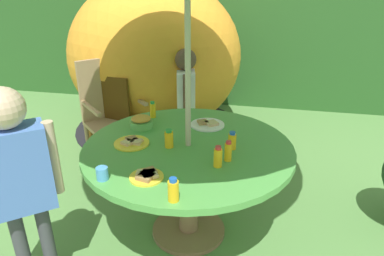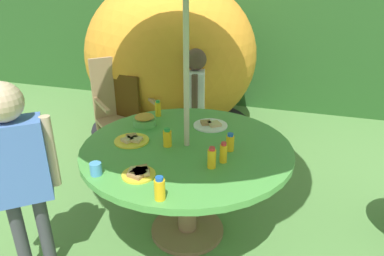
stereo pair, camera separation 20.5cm
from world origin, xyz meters
name	(u,v)px [view 2 (the right image)]	position (x,y,z in m)	size (l,w,h in m)	color
ground_plane	(187,232)	(0.00, 0.00, -0.01)	(10.00, 10.00, 0.02)	#548442
hedge_backdrop	(255,29)	(0.00, 3.14, 1.04)	(9.00, 0.70, 2.08)	#285623
garden_table	(187,161)	(0.00, 0.00, 0.59)	(1.38, 1.38, 0.71)	brown
wooden_chair	(122,106)	(-0.95, 0.89, 0.57)	(0.65, 0.66, 1.04)	tan
dome_tent	(171,56)	(-0.79, 1.85, 0.87)	(2.44, 2.44, 1.76)	orange
child_in_white_shirt	(196,93)	(-0.24, 1.02, 0.73)	(0.23, 0.38, 1.14)	navy
child_in_blue_shirt	(16,162)	(-0.78, -0.64, 0.80)	(0.36, 0.34, 1.25)	#3F3F47
snack_bowl	(145,120)	(-0.40, 0.22, 0.75)	(0.17, 0.17, 0.09)	#66B259
plate_near_left	(211,125)	(0.07, 0.35, 0.72)	(0.25, 0.25, 0.03)	white
plate_far_left	(132,140)	(-0.37, -0.06, 0.72)	(0.23, 0.23, 0.03)	yellow
plate_near_right	(139,173)	(-0.14, -0.44, 0.72)	(0.19, 0.19, 0.03)	yellow
juice_bottle_far_right	(223,153)	(0.28, -0.15, 0.77)	(0.05, 0.05, 0.13)	yellow
juice_bottle_center_front	(160,189)	(0.06, -0.61, 0.77)	(0.06, 0.06, 0.13)	yellow
juice_bottle_center_back	(230,143)	(0.29, 0.01, 0.77)	(0.05, 0.05, 0.12)	yellow
juice_bottle_mid_left	(212,158)	(0.23, -0.24, 0.77)	(0.05, 0.05, 0.13)	yellow
juice_bottle_mid_right	(167,138)	(-0.12, -0.05, 0.77)	(0.06, 0.06, 0.12)	yellow
juice_bottle_front_edge	(158,109)	(-0.38, 0.42, 0.77)	(0.05, 0.05, 0.13)	yellow
cup_near	(96,169)	(-0.37, -0.50, 0.75)	(0.07, 0.07, 0.07)	#4C99D8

